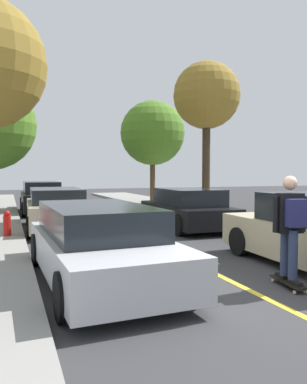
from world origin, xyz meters
The scene contains 11 objects.
ground centered at (0.00, 0.00, 0.00)m, with size 80.00×80.00×0.00m, color #353538.
center_line centered at (0.00, 4.00, 0.00)m, with size 0.12×39.20×0.01m, color gold.
parked_car_left_nearest centered at (-2.11, 1.83, 0.65)m, with size 2.08×4.64×1.30m.
parked_car_left_near centered at (-2.10, 8.16, 0.68)m, with size 1.99×4.63×1.36m.
parked_car_left_far centered at (-2.10, 13.93, 0.72)m, with size 1.87×4.57×1.46m.
parked_car_right_near centered at (2.10, 7.01, 0.65)m, with size 2.11×4.54×1.34m.
street_tree_right_nearest centered at (4.30, 9.70, 5.06)m, with size 2.80×2.80×6.38m.
street_tree_right_near centered at (4.30, 16.11, 4.15)m, with size 3.71×3.71×5.88m.
fire_hydrant centered at (-3.60, 6.52, 0.49)m, with size 0.20×0.20×0.70m.
skateboard centered at (0.69, 0.30, 0.09)m, with size 0.36×0.87×0.10m.
skateboarder centered at (0.69, 0.27, 1.07)m, with size 0.59×0.71×1.72m.
Camera 1 is at (-3.57, -4.68, 1.87)m, focal length 35.88 mm.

